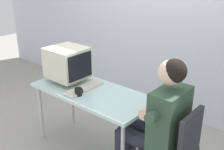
# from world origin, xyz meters

# --- Properties ---
(ground_plane) EXTENTS (12.00, 12.00, 0.00)m
(ground_plane) POSITION_xyz_m (0.00, 0.00, 0.00)
(ground_plane) COLOR #9E998E
(wall_back) EXTENTS (8.00, 0.10, 3.00)m
(wall_back) POSITION_xyz_m (0.30, 1.40, 1.50)
(wall_back) COLOR silver
(wall_back) RESTS_ON ground_plane
(desk) EXTENTS (1.35, 0.61, 0.74)m
(desk) POSITION_xyz_m (0.00, 0.00, 0.68)
(desk) COLOR #B7B7BC
(desk) RESTS_ON ground_plane
(crt_monitor) EXTENTS (0.42, 0.39, 0.39)m
(crt_monitor) POSITION_xyz_m (-0.39, 0.02, 0.96)
(crt_monitor) COLOR beige
(crt_monitor) RESTS_ON desk
(keyboard) EXTENTS (0.17, 0.49, 0.03)m
(keyboard) POSITION_xyz_m (-0.09, -0.03, 0.76)
(keyboard) COLOR silver
(keyboard) RESTS_ON desk
(office_chair) EXTENTS (0.40, 0.40, 0.89)m
(office_chair) POSITION_xyz_m (1.01, -0.02, 0.51)
(office_chair) COLOR #4C4C51
(office_chair) RESTS_ON ground_plane
(person_seated) EXTENTS (0.74, 0.59, 1.30)m
(person_seated) POSITION_xyz_m (0.81, -0.02, 0.71)
(person_seated) COLOR #334C38
(person_seated) RESTS_ON ground_plane
(desk_mug) EXTENTS (0.07, 0.09, 0.08)m
(desk_mug) POSITION_xyz_m (-0.03, -0.17, 0.78)
(desk_mug) COLOR black
(desk_mug) RESTS_ON desk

